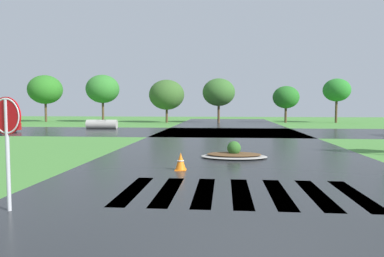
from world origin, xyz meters
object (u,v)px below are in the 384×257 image
(stop_sign, at_px, (7,127))
(traffic_cone, at_px, (181,162))
(drainage_pipe_stack, at_px, (102,124))
(median_island, at_px, (234,154))

(stop_sign, distance_m, traffic_cone, 5.79)
(stop_sign, bearing_deg, traffic_cone, 75.05)
(stop_sign, distance_m, drainage_pipe_stack, 25.27)
(median_island, bearing_deg, drainage_pipe_stack, 124.29)
(drainage_pipe_stack, bearing_deg, traffic_cone, -64.08)
(stop_sign, height_order, drainage_pipe_stack, stop_sign)
(drainage_pipe_stack, distance_m, traffic_cone, 21.75)
(stop_sign, relative_size, drainage_pipe_stack, 0.84)
(median_island, xyz_separation_m, drainage_pipe_stack, (-11.32, 16.61, 0.27))
(median_island, relative_size, drainage_pipe_stack, 0.98)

